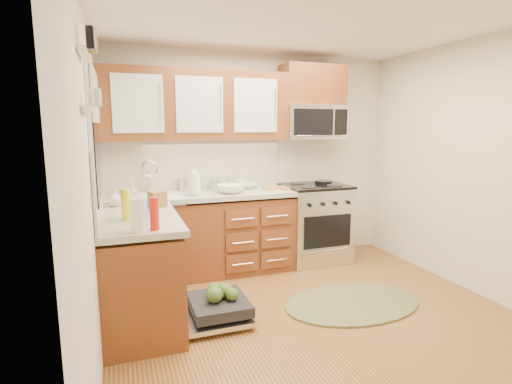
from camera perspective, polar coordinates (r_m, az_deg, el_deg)
name	(u,v)px	position (r m, az deg, el deg)	size (l,w,h in m)	color
floor	(320,321)	(3.65, 9.17, -17.68)	(3.50, 3.50, 0.00)	brown
ceiling	(329,13)	(3.36, 10.40, 23.82)	(3.50, 3.50, 0.00)	white
wall_back	(254,160)	(4.87, -0.30, 4.66)	(3.50, 0.04, 2.50)	beige
wall_left	(92,188)	(2.87, -22.43, 0.57)	(0.04, 3.50, 2.50)	beige
wall_right	(487,169)	(4.40, 30.13, 2.86)	(0.04, 3.50, 2.50)	beige
base_cabinet_back	(202,237)	(4.55, -7.76, -6.37)	(2.05, 0.60, 0.85)	#5D2A14
base_cabinet_left	(140,273)	(3.59, -16.29, -11.05)	(0.60, 1.25, 0.85)	#5D2A14
countertop_back	(201,195)	(4.43, -7.87, -0.48)	(2.07, 0.64, 0.05)	#A19E93
countertop_left	(138,218)	(3.45, -16.49, -3.63)	(0.64, 1.27, 0.05)	#A19E93
backsplash_back	(195,165)	(4.68, -8.68, 3.85)	(2.05, 0.02, 0.57)	#B8B1A5
backsplash_left	(98,183)	(3.40, -21.70, 1.20)	(0.02, 1.25, 0.57)	#B8B1A5
upper_cabinets	(196,106)	(4.50, -8.51, 12.12)	(2.05, 0.35, 0.75)	#5D2A14
cabinet_over_mw	(312,85)	(4.99, 8.04, 14.86)	(0.76, 0.35, 0.47)	#5D2A14
range	(315,223)	(4.98, 8.37, -4.40)	(0.76, 0.64, 0.95)	silver
microwave	(312,122)	(4.94, 8.06, 9.85)	(0.76, 0.38, 0.40)	silver
sink	(153,208)	(4.36, -14.56, -2.20)	(0.62, 0.50, 0.26)	white
dishwasher	(214,310)	(3.58, -5.95, -16.40)	(0.70, 0.60, 0.20)	silver
window	(95,140)	(3.35, -22.07, 6.92)	(0.03, 1.05, 1.05)	white
window_blind	(95,96)	(3.35, -21.99, 12.58)	(0.02, 0.96, 0.40)	white
shelf_upper	(84,54)	(2.52, -23.32, 17.64)	(0.04, 0.40, 0.03)	white
shelf_lower	(88,109)	(2.50, -22.86, 10.83)	(0.04, 0.40, 0.03)	white
rug	(353,303)	(4.00, 13.66, -15.16)	(1.34, 0.87, 0.02)	olive
skillet	(323,182)	(4.98, 9.58, 1.38)	(0.21, 0.21, 0.04)	black
stock_pot	(221,185)	(4.61, -5.08, 1.06)	(0.21, 0.21, 0.13)	silver
cutting_board	(277,188)	(4.70, 2.98, 0.60)	(0.31, 0.20, 0.02)	#A9804D
canister	(183,184)	(4.59, -10.36, 1.10)	(0.10, 0.10, 0.16)	silver
paper_towel_roll	(139,215)	(2.89, -16.41, -3.21)	(0.11, 0.11, 0.24)	white
mustard_bottle	(126,204)	(3.30, -18.06, -1.69)	(0.08, 0.08, 0.25)	yellow
red_bottle	(154,214)	(2.92, -14.33, -3.01)	(0.06, 0.06, 0.24)	red
wooden_box	(158,199)	(3.73, -13.89, -1.02)	(0.14, 0.10, 0.14)	brown
blue_carton	(141,208)	(3.33, -16.07, -2.26)	(0.10, 0.06, 0.16)	blue
bowl_a	(247,186)	(4.72, -1.34, 0.90)	(0.25, 0.25, 0.06)	#999999
bowl_b	(231,189)	(4.39, -3.62, 0.44)	(0.30, 0.30, 0.09)	#999999
cup	(240,184)	(4.75, -2.25, 1.20)	(0.13, 0.13, 0.10)	#999999
soap_bottle_a	(195,180)	(4.28, -8.76, 1.70)	(0.13, 0.13, 0.33)	#999999
soap_bottle_b	(133,194)	(3.94, -17.19, -0.21)	(0.09, 0.09, 0.20)	#999999
soap_bottle_c	(115,197)	(3.88, -19.56, -0.74)	(0.13, 0.13, 0.16)	#999999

